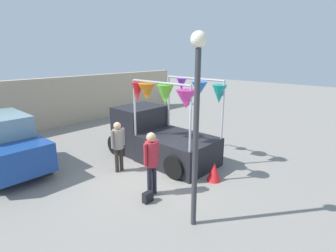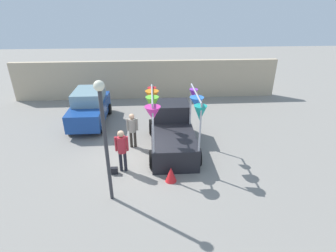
# 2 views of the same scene
# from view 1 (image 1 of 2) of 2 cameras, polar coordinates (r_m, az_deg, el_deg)

# --- Properties ---
(ground_plane) EXTENTS (60.00, 60.00, 0.00)m
(ground_plane) POSITION_cam_1_polar(r_m,az_deg,el_deg) (8.61, -2.20, -10.68)
(ground_plane) COLOR gray
(vendor_truck) EXTENTS (2.48, 4.16, 2.97)m
(vendor_truck) POSITION_cam_1_polar(r_m,az_deg,el_deg) (9.79, -2.33, -1.65)
(vendor_truck) COLOR black
(vendor_truck) RESTS_ON ground
(parked_car) EXTENTS (1.88, 4.00, 1.88)m
(parked_car) POSITION_cam_1_polar(r_m,az_deg,el_deg) (10.22, -32.21, -3.18)
(parked_car) COLOR navy
(parked_car) RESTS_ON ground
(person_customer) EXTENTS (0.53, 0.34, 1.80)m
(person_customer) POSITION_cam_1_polar(r_m,az_deg,el_deg) (7.10, -3.61, -6.88)
(person_customer) COLOR black
(person_customer) RESTS_ON ground
(person_vendor) EXTENTS (0.53, 0.34, 1.69)m
(person_vendor) POSITION_cam_1_polar(r_m,az_deg,el_deg) (8.67, -10.81, -3.45)
(person_vendor) COLOR #2D2823
(person_vendor) RESTS_ON ground
(handbag) EXTENTS (0.28, 0.16, 0.28)m
(handbag) POSITION_cam_1_polar(r_m,az_deg,el_deg) (7.18, -4.43, -15.17)
(handbag) COLOR black
(handbag) RESTS_ON ground
(street_lamp) EXTENTS (0.32, 0.32, 4.22)m
(street_lamp) POSITION_cam_1_polar(r_m,az_deg,el_deg) (5.38, 6.25, 3.93)
(street_lamp) COLOR #333338
(street_lamp) RESTS_ON ground
(brick_boundary_wall) EXTENTS (18.00, 0.36, 2.60)m
(brick_boundary_wall) POSITION_cam_1_polar(r_m,az_deg,el_deg) (14.88, -25.11, 4.38)
(brick_boundary_wall) COLOR tan
(brick_boundary_wall) RESTS_ON ground
(folded_kite_bundle_crimson) EXTENTS (0.52, 0.52, 0.60)m
(folded_kite_bundle_crimson) POSITION_cam_1_polar(r_m,az_deg,el_deg) (8.28, 10.00, -9.75)
(folded_kite_bundle_crimson) COLOR red
(folded_kite_bundle_crimson) RESTS_ON ground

